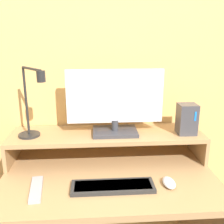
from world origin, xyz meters
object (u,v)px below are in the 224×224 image
Objects in this scene: monitor at (115,102)px; desk_lamp at (32,111)px; mouse at (169,183)px; remote_control at (36,189)px; router_dock at (187,119)px; keyboard at (113,186)px.

monitor is 0.42m from desk_lamp.
monitor is 4.97× the size of mouse.
desk_lamp reaches higher than remote_control.
router_dock is at bearing 1.21° from desk_lamp.
desk_lamp is 0.38m from remote_control.
router_dock is 0.44× the size of keyboard.
desk_lamp is at bearing 101.26° from remote_control.
monitor is 0.43m from keyboard.
mouse reaches higher than remote_control.
mouse reaches higher than keyboard.
remote_control is at bearing -161.00° from router_dock.
router_dock is at bearing 32.58° from keyboard.
monitor is at bearing 174.86° from router_dock.
keyboard is at bearing -178.59° from mouse.
router_dock reaches higher than keyboard.
router_dock is 0.81m from remote_control.
desk_lamp is 0.73m from mouse.
remote_control is (-0.59, -0.00, -0.01)m from mouse.
router_dock is 1.61× the size of mouse.
desk_lamp reaches higher than mouse.
desk_lamp is at bearing 159.45° from mouse.
remote_control is (-0.74, -0.25, -0.22)m from router_dock.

